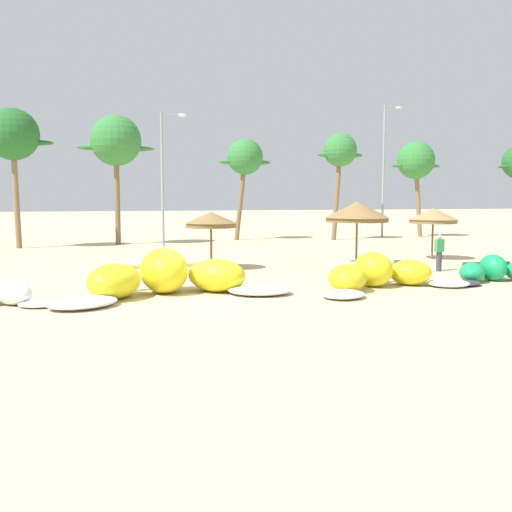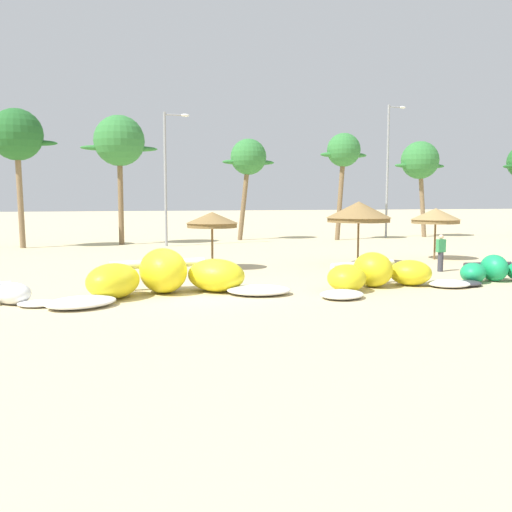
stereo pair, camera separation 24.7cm
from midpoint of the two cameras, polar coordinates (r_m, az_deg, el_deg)
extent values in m
plane|color=beige|center=(19.02, -6.24, -3.81)|extent=(260.00, 260.00, 0.00)
ellipsoid|color=white|center=(18.47, -23.55, -3.52)|extent=(1.49, 1.50, 0.65)
ellipsoid|color=white|center=(17.87, -21.37, -4.51)|extent=(1.35, 1.14, 0.18)
ellipsoid|color=white|center=(17.33, -17.46, -4.48)|extent=(2.60, 2.35, 0.30)
ellipsoid|color=yellow|center=(18.53, -14.48, -2.47)|extent=(2.39, 2.61, 1.12)
ellipsoid|color=yellow|center=(19.26, -9.63, -1.47)|extent=(1.80, 2.28, 1.51)
ellipsoid|color=yellow|center=(19.36, -4.34, -1.95)|extent=(2.58, 2.62, 1.12)
ellipsoid|color=white|center=(18.76, 0.01, -3.45)|extent=(2.43, 2.01, 0.30)
cylinder|color=white|center=(19.96, -10.15, -0.79)|extent=(3.32, 0.68, 0.30)
cube|color=white|center=(19.06, -9.47, -1.54)|extent=(1.28, 0.90, 0.04)
ellipsoid|color=white|center=(18.30, 8.38, -3.82)|extent=(2.00, 1.94, 0.25)
ellipsoid|color=yellow|center=(19.58, 8.80, -2.20)|extent=(1.81, 1.92, 0.93)
ellipsoid|color=yellow|center=(20.76, 11.35, -1.33)|extent=(1.63, 1.78, 1.26)
ellipsoid|color=yellow|center=(21.50, 14.94, -1.61)|extent=(2.02, 2.01, 0.93)
ellipsoid|color=white|center=(21.55, 18.50, -2.61)|extent=(1.69, 1.51, 0.25)
cylinder|color=white|center=(21.15, 10.41, -0.84)|extent=(2.79, 0.86, 0.25)
cube|color=white|center=(20.65, 11.63, -1.38)|extent=(1.12, 0.76, 0.04)
ellipsoid|color=#333338|center=(21.98, 20.10, -2.57)|extent=(1.41, 1.21, 0.21)
ellipsoid|color=#199E5B|center=(22.87, 20.64, -1.57)|extent=(1.51, 1.54, 0.76)
ellipsoid|color=#199E5B|center=(23.64, 22.47, -1.08)|extent=(1.06, 1.31, 1.03)
cylinder|color=#333338|center=(23.98, 21.91, -0.75)|extent=(2.00, 0.38, 0.18)
cube|color=#333338|center=(23.54, 22.63, -1.12)|extent=(0.77, 0.51, 0.04)
cylinder|color=brown|center=(25.44, -4.81, 0.98)|extent=(0.10, 0.10, 2.07)
cone|color=olive|center=(25.36, -4.83, 3.88)|extent=(2.35, 2.35, 0.50)
cylinder|color=brown|center=(25.37, -4.83, 3.08)|extent=(2.23, 2.23, 0.20)
cylinder|color=brown|center=(27.55, 9.84, 1.46)|extent=(0.10, 0.10, 2.25)
cone|color=olive|center=(27.48, 9.89, 4.62)|extent=(3.12, 3.12, 0.79)
cylinder|color=brown|center=(27.49, 9.87, 3.59)|extent=(2.96, 2.96, 0.20)
cylinder|color=brown|center=(30.98, 17.12, 1.60)|extent=(0.10, 0.10, 2.08)
cone|color=#9E7F4C|center=(30.91, 17.19, 4.07)|extent=(2.55, 2.55, 0.60)
cylinder|color=olive|center=(30.93, 17.17, 3.34)|extent=(2.42, 2.42, 0.20)
cylinder|color=#383842|center=(25.94, 17.68, -0.54)|extent=(0.24, 0.24, 0.85)
cube|color=#338E51|center=(25.87, 17.72, 1.01)|extent=(0.36, 0.22, 0.56)
sphere|color=beige|center=(25.84, 17.75, 1.87)|extent=(0.20, 0.20, 0.20)
cylinder|color=#7F6647|center=(39.25, -23.18, 5.96)|extent=(0.47, 0.36, 7.20)
sphere|color=#236028|center=(39.46, -23.48, 11.19)|extent=(3.26, 3.26, 3.26)
ellipsoid|color=#236028|center=(39.29, -21.52, 10.57)|extent=(2.28, 0.50, 0.36)
cylinder|color=brown|center=(40.17, -13.97, 6.17)|extent=(0.37, 0.36, 7.10)
sphere|color=#337A38|center=(40.36, -14.10, 11.21)|extent=(3.44, 3.44, 3.44)
ellipsoid|color=#337A38|center=(40.26, -16.07, 10.44)|extent=(2.41, 0.50, 0.36)
ellipsoid|color=#337A38|center=(40.41, -12.10, 10.52)|extent=(2.41, 0.50, 0.36)
cylinder|color=brown|center=(43.57, -1.71, 5.80)|extent=(1.06, 0.36, 6.34)
sphere|color=#337A38|center=(43.77, -1.27, 9.95)|extent=(2.74, 2.74, 2.74)
ellipsoid|color=#337A38|center=(43.46, -2.68, 9.44)|extent=(1.91, 0.50, 0.36)
ellipsoid|color=#337A38|center=(44.05, 0.12, 9.39)|extent=(1.91, 0.50, 0.36)
cylinder|color=brown|center=(44.03, 7.98, 6.08)|extent=(0.80, 0.36, 6.86)
sphere|color=#337A38|center=(44.27, 8.31, 10.51)|extent=(2.55, 2.55, 2.55)
ellipsoid|color=#337A38|center=(43.82, 7.08, 10.08)|extent=(1.79, 0.50, 0.36)
ellipsoid|color=#337A38|center=(44.69, 9.50, 9.96)|extent=(1.79, 0.50, 0.36)
cylinder|color=#7F6647|center=(48.78, 15.85, 5.55)|extent=(0.95, 0.36, 6.30)
sphere|color=#337A38|center=(48.72, 15.65, 9.26)|extent=(3.06, 3.06, 3.06)
ellipsoid|color=#337A38|center=(48.05, 14.39, 8.80)|extent=(2.14, 0.50, 0.36)
ellipsoid|color=#337A38|center=(49.36, 16.85, 8.65)|extent=(2.14, 0.50, 0.36)
ellipsoid|color=#236028|center=(52.32, 23.91, 8.21)|extent=(2.00, 0.50, 0.36)
cylinder|color=gray|center=(38.18, -9.59, 7.57)|extent=(0.18, 0.18, 8.80)
cylinder|color=gray|center=(38.65, -8.67, 13.89)|extent=(1.36, 0.10, 0.10)
ellipsoid|color=silver|center=(38.75, -7.65, 13.88)|extent=(0.56, 0.24, 0.20)
cylinder|color=gray|center=(47.63, 12.56, 8.26)|extent=(0.18, 0.18, 10.67)
cylinder|color=gray|center=(48.45, 13.35, 14.36)|extent=(1.24, 0.10, 0.10)
ellipsoid|color=silver|center=(48.76, 14.00, 14.29)|extent=(0.56, 0.24, 0.20)
camera|label=1|loc=(0.12, -90.33, -0.03)|focal=39.73mm
camera|label=2|loc=(0.12, 89.67, 0.03)|focal=39.73mm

